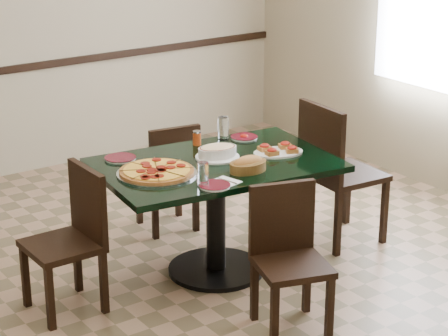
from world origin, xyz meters
TOP-DOWN VIEW (x-y plane):
  - floor at (0.00, 0.00)m, footprint 5.50×5.50m
  - room_shell at (1.02, 1.73)m, footprint 5.50×5.50m
  - main_table at (0.17, 0.23)m, footprint 1.55×1.10m
  - chair_far at (0.29, 0.96)m, footprint 0.42×0.42m
  - chair_near at (0.12, -0.54)m, footprint 0.48×0.48m
  - chair_right at (1.09, 0.16)m, footprint 0.50×0.50m
  - chair_left at (-0.76, 0.33)m, footprint 0.40×0.40m
  - pepperoni_pizza at (-0.24, 0.25)m, footprint 0.48×0.48m
  - lasagna_casserole at (0.22, 0.29)m, footprint 0.28×0.28m
  - bread_basket at (0.23, -0.02)m, footprint 0.24×0.17m
  - bruschetta_platter at (0.59, 0.14)m, footprint 0.38×0.31m
  - side_plate_near at (-0.08, -0.12)m, footprint 0.18×0.18m
  - side_plate_far_r at (0.60, 0.52)m, footprint 0.18×0.18m
  - side_plate_far_l at (-0.29, 0.62)m, footprint 0.20×0.20m
  - napkin_setting at (0.01, -0.10)m, footprint 0.18×0.18m
  - water_glass_a at (0.48, 0.58)m, footprint 0.07×0.07m
  - water_glass_b at (-0.13, -0.07)m, footprint 0.07×0.07m
  - pepper_shaker at (0.27, 0.58)m, footprint 0.06×0.06m

SIDE VIEW (x-z plane):
  - floor at x=0.00m, z-range 0.00..0.00m
  - chair_far at x=0.29m, z-range 0.04..0.84m
  - chair_near at x=0.12m, z-range 0.04..0.87m
  - chair_left at x=-0.76m, z-range 0.05..0.91m
  - chair_right at x=1.09m, z-range 0.06..1.06m
  - main_table at x=0.17m, z-range 0.19..0.94m
  - napkin_setting at x=0.01m, z-range 0.75..0.76m
  - side_plate_near at x=-0.08m, z-range 0.75..0.77m
  - side_plate_far_l at x=-0.29m, z-range 0.75..0.77m
  - side_plate_far_r at x=0.60m, z-range 0.74..0.77m
  - pepperoni_pizza at x=-0.24m, z-range 0.75..0.79m
  - bruschetta_platter at x=0.59m, z-range 0.75..0.80m
  - bread_basket at x=0.23m, z-range 0.74..0.84m
  - lasagna_casserole at x=0.22m, z-range 0.75..0.84m
  - pepper_shaker at x=0.27m, z-range 0.75..0.85m
  - water_glass_b at x=-0.13m, z-range 0.75..0.89m
  - water_glass_a at x=0.48m, z-range 0.75..0.91m
  - room_shell at x=1.02m, z-range -1.58..3.92m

